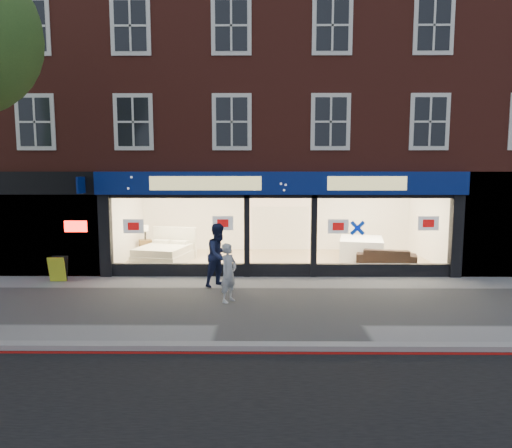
{
  "coord_description": "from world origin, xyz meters",
  "views": [
    {
      "loc": [
        -0.66,
        -11.12,
        3.34
      ],
      "look_at": [
        -0.76,
        2.5,
        1.73
      ],
      "focal_mm": 32.0,
      "sensor_mm": 36.0,
      "label": 1
    }
  ],
  "objects_px": {
    "display_bed": "(165,253)",
    "pedestrian_grey": "(229,273)",
    "a_board": "(58,269)",
    "mattress_stack": "(361,248)",
    "pedestrian_blue": "(219,255)",
    "sofa": "(386,257)"
  },
  "relations": [
    {
      "from": "mattress_stack",
      "to": "pedestrian_blue",
      "type": "bearing_deg",
      "value": -143.07
    },
    {
      "from": "pedestrian_grey",
      "to": "display_bed",
      "type": "bearing_deg",
      "value": 62.26
    },
    {
      "from": "sofa",
      "to": "pedestrian_blue",
      "type": "height_order",
      "value": "pedestrian_blue"
    },
    {
      "from": "display_bed",
      "to": "pedestrian_grey",
      "type": "height_order",
      "value": "pedestrian_grey"
    },
    {
      "from": "display_bed",
      "to": "pedestrian_grey",
      "type": "xyz_separation_m",
      "value": [
        2.59,
        -4.6,
        0.33
      ]
    },
    {
      "from": "display_bed",
      "to": "pedestrian_grey",
      "type": "relative_size",
      "value": 1.57
    },
    {
      "from": "mattress_stack",
      "to": "pedestrian_blue",
      "type": "distance_m",
      "value": 6.16
    },
    {
      "from": "display_bed",
      "to": "a_board",
      "type": "relative_size",
      "value": 3.07
    },
    {
      "from": "mattress_stack",
      "to": "pedestrian_blue",
      "type": "relative_size",
      "value": 1.19
    },
    {
      "from": "a_board",
      "to": "pedestrian_blue",
      "type": "relative_size",
      "value": 0.42
    },
    {
      "from": "sofa",
      "to": "mattress_stack",
      "type": "bearing_deg",
      "value": -47.85
    },
    {
      "from": "sofa",
      "to": "a_board",
      "type": "bearing_deg",
      "value": 26.22
    },
    {
      "from": "pedestrian_blue",
      "to": "display_bed",
      "type": "bearing_deg",
      "value": 80.65
    },
    {
      "from": "pedestrian_blue",
      "to": "mattress_stack",
      "type": "bearing_deg",
      "value": -8.62
    },
    {
      "from": "display_bed",
      "to": "sofa",
      "type": "xyz_separation_m",
      "value": [
        7.73,
        -0.53,
        -0.03
      ]
    },
    {
      "from": "display_bed",
      "to": "sofa",
      "type": "height_order",
      "value": "display_bed"
    },
    {
      "from": "sofa",
      "to": "pedestrian_grey",
      "type": "bearing_deg",
      "value": 53.8
    },
    {
      "from": "mattress_stack",
      "to": "a_board",
      "type": "bearing_deg",
      "value": -162.07
    },
    {
      "from": "a_board",
      "to": "pedestrian_grey",
      "type": "relative_size",
      "value": 0.51
    },
    {
      "from": "mattress_stack",
      "to": "sofa",
      "type": "xyz_separation_m",
      "value": [
        0.6,
        -1.19,
        -0.09
      ]
    },
    {
      "from": "mattress_stack",
      "to": "sofa",
      "type": "distance_m",
      "value": 1.34
    },
    {
      "from": "display_bed",
      "to": "mattress_stack",
      "type": "xyz_separation_m",
      "value": [
        7.13,
        0.66,
        0.05
      ]
    }
  ]
}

